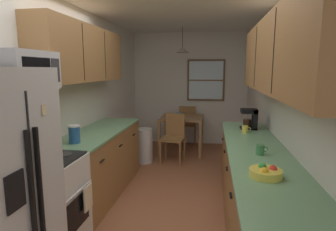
% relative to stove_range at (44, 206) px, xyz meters
% --- Properties ---
extents(ground_plane, '(12.00, 12.00, 0.00)m').
position_rel_stove_range_xyz_m(ground_plane, '(0.99, 1.61, -0.47)').
color(ground_plane, '#995B3D').
extents(wall_left, '(0.10, 9.00, 2.55)m').
position_rel_stove_range_xyz_m(wall_left, '(-0.36, 1.61, 0.80)').
color(wall_left, silver).
rests_on(wall_left, ground).
extents(wall_right, '(0.10, 9.00, 2.55)m').
position_rel_stove_range_xyz_m(wall_right, '(2.34, 1.61, 0.80)').
color(wall_right, silver).
rests_on(wall_right, ground).
extents(wall_back, '(4.40, 0.10, 2.55)m').
position_rel_stove_range_xyz_m(wall_back, '(0.99, 4.26, 0.80)').
color(wall_back, silver).
rests_on(wall_back, ground).
extents(ceiling_slab, '(4.40, 9.00, 0.08)m').
position_rel_stove_range_xyz_m(ceiling_slab, '(0.99, 1.61, 2.12)').
color(ceiling_slab, white).
extents(stove_range, '(0.66, 0.66, 1.10)m').
position_rel_stove_range_xyz_m(stove_range, '(0.00, 0.00, 0.00)').
color(stove_range, white).
rests_on(stove_range, ground).
extents(microwave_over_range, '(0.39, 0.61, 0.34)m').
position_rel_stove_range_xyz_m(microwave_over_range, '(-0.11, 0.00, 1.24)').
color(microwave_over_range, silver).
extents(counter_left, '(0.64, 1.95, 0.90)m').
position_rel_stove_range_xyz_m(counter_left, '(-0.01, 1.31, -0.02)').
color(counter_left, olive).
rests_on(counter_left, ground).
extents(upper_cabinets_left, '(0.33, 2.03, 0.71)m').
position_rel_stove_range_xyz_m(upper_cabinets_left, '(-0.15, 1.26, 1.44)').
color(upper_cabinets_left, olive).
extents(counter_right, '(0.64, 3.15, 0.90)m').
position_rel_stove_range_xyz_m(counter_right, '(1.99, 0.62, -0.02)').
color(counter_right, olive).
rests_on(counter_right, ground).
extents(upper_cabinets_right, '(0.33, 2.83, 0.71)m').
position_rel_stove_range_xyz_m(upper_cabinets_right, '(2.13, 0.57, 1.38)').
color(upper_cabinets_right, olive).
extents(dining_table, '(0.86, 0.89, 0.75)m').
position_rel_stove_range_xyz_m(dining_table, '(0.90, 3.46, 0.16)').
color(dining_table, olive).
rests_on(dining_table, ground).
extents(dining_chair_near, '(0.44, 0.44, 0.90)m').
position_rel_stove_range_xyz_m(dining_chair_near, '(0.82, 2.81, 0.03)').
color(dining_chair_near, olive).
rests_on(dining_chair_near, ground).
extents(dining_chair_far, '(0.43, 0.43, 0.90)m').
position_rel_stove_range_xyz_m(dining_chair_far, '(0.96, 4.11, 0.03)').
color(dining_chair_far, olive).
rests_on(dining_chair_far, ground).
extents(pendant_light, '(0.29, 0.29, 0.50)m').
position_rel_stove_range_xyz_m(pendant_light, '(0.90, 3.46, 1.63)').
color(pendant_light, black).
extents(back_window, '(0.84, 0.05, 0.93)m').
position_rel_stove_range_xyz_m(back_window, '(1.36, 4.19, 1.00)').
color(back_window, brown).
extents(trash_bin, '(0.30, 0.30, 0.64)m').
position_rel_stove_range_xyz_m(trash_bin, '(0.29, 2.68, -0.15)').
color(trash_bin, silver).
rests_on(trash_bin, ground).
extents(storage_canister, '(0.13, 0.13, 0.20)m').
position_rel_stove_range_xyz_m(storage_canister, '(-0.01, 0.64, 0.53)').
color(storage_canister, '#265999').
rests_on(storage_canister, counter_left).
extents(dish_towel, '(0.02, 0.16, 0.24)m').
position_rel_stove_range_xyz_m(dish_towel, '(0.35, 0.16, 0.03)').
color(dish_towel, beige).
extents(coffee_maker, '(0.22, 0.18, 0.28)m').
position_rel_stove_range_xyz_m(coffee_maker, '(2.05, 1.73, 0.58)').
color(coffee_maker, black).
rests_on(coffee_maker, counter_right).
extents(mug_by_coffeemaker, '(0.12, 0.08, 0.09)m').
position_rel_stove_range_xyz_m(mug_by_coffeemaker, '(1.95, 1.47, 0.48)').
color(mug_by_coffeemaker, '#E5CC4C').
rests_on(mug_by_coffeemaker, counter_right).
extents(mug_spare, '(0.12, 0.08, 0.10)m').
position_rel_stove_range_xyz_m(mug_spare, '(1.99, 0.52, 0.48)').
color(mug_spare, '#3F7F4C').
rests_on(mug_spare, counter_right).
extents(fruit_bowl, '(0.25, 0.25, 0.09)m').
position_rel_stove_range_xyz_m(fruit_bowl, '(1.94, -0.06, 0.47)').
color(fruit_bowl, '#E5D14C').
rests_on(fruit_bowl, counter_right).
extents(table_serving_bowl, '(0.18, 0.18, 0.06)m').
position_rel_stove_range_xyz_m(table_serving_bowl, '(0.83, 3.55, 0.31)').
color(table_serving_bowl, '#4C7299').
rests_on(table_serving_bowl, dining_table).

